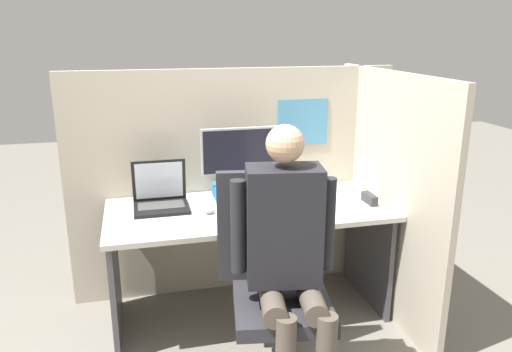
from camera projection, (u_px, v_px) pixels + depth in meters
name	position (u px, v px, depth m)	size (l,w,h in m)	color
ground_plane	(264.00, 347.00, 2.84)	(12.00, 12.00, 0.00)	slate
cubicle_panel_back	(236.00, 182.00, 3.34)	(2.18, 0.05, 1.51)	#B7AD99
cubicle_panel_right	(386.00, 194.00, 3.10)	(0.04, 1.39, 1.51)	#B7AD99
desk	(249.00, 232.00, 3.03)	(1.68, 0.74, 0.71)	beige
paper_box	(242.00, 191.00, 3.16)	(0.35, 0.25, 0.08)	#236BAD
monitor	(241.00, 155.00, 3.10)	(0.50, 0.19, 0.37)	#B2B2B7
laptop	(161.00, 199.00, 2.97)	(0.32, 0.26, 0.28)	black
mouse	(209.00, 211.00, 2.88)	(0.06, 0.04, 0.03)	gray
stapler	(369.00, 199.00, 3.05)	(0.04, 0.15, 0.06)	#2D2D33
carrot_toy	(268.00, 218.00, 2.75)	(0.05, 0.13, 0.05)	orange
office_chair	(272.00, 279.00, 2.46)	(0.54, 0.60, 1.07)	#2D2D33
person	(287.00, 249.00, 2.26)	(0.47, 0.43, 1.34)	brown
coffee_mug	(287.00, 187.00, 3.22)	(0.09, 0.09, 0.09)	teal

